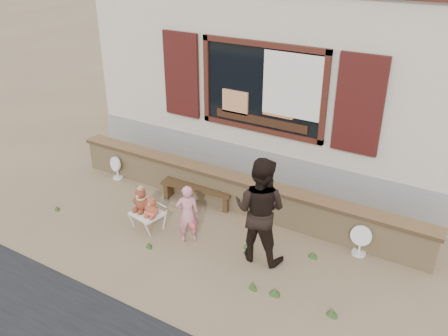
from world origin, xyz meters
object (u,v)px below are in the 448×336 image
Objects in this scene: bench at (197,190)px; folding_chair at (148,214)px; teddy_bear_right at (152,206)px; child at (188,214)px; adult at (260,210)px; teddy_bear_left at (141,199)px.

folding_chair is at bearing -109.99° from bench.
child is at bearing 16.81° from teddy_bear_right.
bench is at bearing -31.25° from adult.
teddy_bear_right is at bearing -103.20° from bench.
teddy_bear_right is (0.28, -0.05, -0.04)m from teddy_bear_left.
folding_chair is at bearing 3.03° from adult.
teddy_bear_right is (0.14, -0.03, 0.22)m from folding_chair.
teddy_bear_left is 0.95m from child.
bench is 0.84× the size of adult.
child is 0.60× the size of adult.
child reaches higher than teddy_bear_right.
folding_chair is at bearing 180.00° from teddy_bear_right.
folding_chair is 0.26m from teddy_bear_right.
folding_chair is 0.33× the size of adult.
child is (0.95, 0.02, -0.02)m from teddy_bear_left.
teddy_bear_right is 0.37× the size of child.
bench is at bearing 81.64° from teddy_bear_left.
teddy_bear_left is (-0.39, -1.12, 0.27)m from bench.
teddy_bear_right is (-0.12, -1.18, 0.23)m from bench.
teddy_bear_left reaches higher than folding_chair.
adult reaches higher than bench.
teddy_bear_left is at bearing -180.00° from teddy_bear_right.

